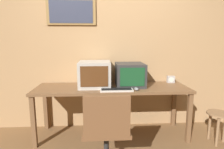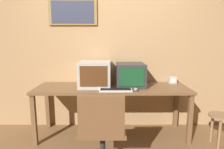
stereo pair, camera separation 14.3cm
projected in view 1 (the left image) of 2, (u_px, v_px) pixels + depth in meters
The scene contains 9 objects.
wall_back at pixel (110, 46), 2.91m from camera, with size 8.00×0.08×2.60m.
desk at pixel (112, 92), 2.67m from camera, with size 2.15×0.63×0.73m.
monitor_left at pixel (95, 74), 2.66m from camera, with size 0.44×0.47×0.36m.
monitor_right at pixel (130, 75), 2.71m from camera, with size 0.40×0.45×0.33m.
keyboard_main at pixel (116, 90), 2.45m from camera, with size 0.43×0.16×0.03m.
mouse_near_keyboard at pixel (136, 89), 2.47m from camera, with size 0.06×0.10×0.04m.
desk_clock at pixel (171, 79), 2.92m from camera, with size 0.11×0.07×0.11m.
office_chair at pixel (107, 137), 1.94m from camera, with size 0.50×0.50×0.88m.
side_stool at pixel (218, 120), 2.52m from camera, with size 0.30×0.30×0.43m.
Camera 1 is at (-0.16, -1.79, 1.37)m, focal length 30.00 mm.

